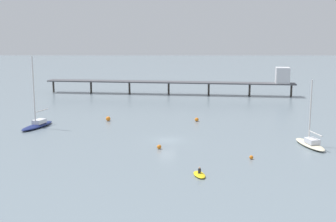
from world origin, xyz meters
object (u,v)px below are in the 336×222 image
(pier, at_px, (209,80))
(sailboat_navy, at_px, (37,123))
(dinghy_yellow, at_px, (199,174))
(sailboat_cream, at_px, (310,143))
(mooring_buoy_mid, at_px, (108,119))
(mooring_buoy_far, at_px, (159,147))
(mooring_buoy_outer, at_px, (197,120))
(mooring_buoy_inner, at_px, (251,157))

(pier, relative_size, sailboat_navy, 5.07)
(pier, height_order, dinghy_yellow, pier)
(pier, distance_m, dinghy_yellow, 64.12)
(pier, xyz_separation_m, sailboat_cream, (10.79, -50.21, -3.29))
(pier, height_order, mooring_buoy_mid, pier)
(pier, xyz_separation_m, mooring_buoy_far, (-11.43, -51.60, -3.57))
(pier, bearing_deg, sailboat_navy, -131.46)
(mooring_buoy_mid, distance_m, mooring_buoy_far, 22.02)
(mooring_buoy_outer, bearing_deg, pier, 81.34)
(sailboat_cream, relative_size, mooring_buoy_inner, 18.61)
(mooring_buoy_inner, bearing_deg, mooring_buoy_mid, 132.21)
(dinghy_yellow, distance_m, mooring_buoy_outer, 31.37)
(dinghy_yellow, relative_size, mooring_buoy_inner, 5.63)
(mooring_buoy_outer, bearing_deg, dinghy_yellow, -92.61)
(pier, relative_size, mooring_buoy_inner, 119.86)
(sailboat_navy, distance_m, mooring_buoy_inner, 39.14)
(dinghy_yellow, height_order, mooring_buoy_inner, dinghy_yellow)
(sailboat_cream, xyz_separation_m, mooring_buoy_inner, (-9.79, -6.49, -0.34))
(sailboat_cream, bearing_deg, pier, 102.13)
(mooring_buoy_inner, bearing_deg, dinghy_yellow, -136.42)
(sailboat_cream, bearing_deg, sailboat_navy, 163.77)
(sailboat_cream, distance_m, sailboat_navy, 45.68)
(mooring_buoy_outer, height_order, mooring_buoy_mid, mooring_buoy_mid)
(pier, relative_size, sailboat_cream, 6.44)
(sailboat_cream, bearing_deg, mooring_buoy_far, -176.41)
(mooring_buoy_mid, bearing_deg, sailboat_navy, -154.87)
(pier, bearing_deg, sailboat_cream, -77.87)
(sailboat_navy, height_order, dinghy_yellow, sailboat_navy)
(mooring_buoy_outer, relative_size, mooring_buoy_inner, 1.38)
(mooring_buoy_mid, bearing_deg, mooring_buoy_outer, -1.35)
(pier, bearing_deg, mooring_buoy_far, -102.49)
(mooring_buoy_mid, relative_size, mooring_buoy_inner, 1.61)
(pier, xyz_separation_m, mooring_buoy_inner, (1.00, -56.70, -3.63))
(mooring_buoy_outer, distance_m, mooring_buoy_mid, 16.50)
(mooring_buoy_mid, bearing_deg, pier, 56.18)
(mooring_buoy_mid, distance_m, mooring_buoy_inner, 33.37)
(dinghy_yellow, bearing_deg, mooring_buoy_far, 112.77)
(mooring_buoy_outer, height_order, mooring_buoy_inner, mooring_buoy_outer)
(sailboat_navy, relative_size, dinghy_yellow, 4.20)
(mooring_buoy_outer, relative_size, mooring_buoy_mid, 0.85)
(sailboat_navy, bearing_deg, mooring_buoy_inner, -29.48)
(sailboat_cream, height_order, mooring_buoy_inner, sailboat_cream)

